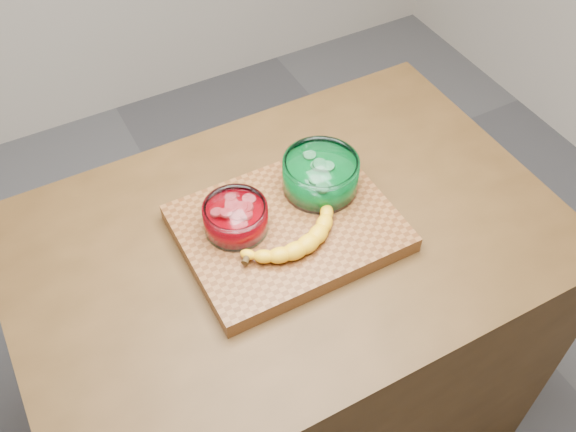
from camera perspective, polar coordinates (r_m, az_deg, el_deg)
name	(u,v)px	position (r m, az deg, el deg)	size (l,w,h in m)	color
ground	(288,412)	(2.17, 0.00, -17.02)	(3.50, 3.50, 0.00)	#56565A
counter	(288,340)	(1.77, 0.00, -10.99)	(1.20, 0.80, 0.90)	#4A3016
cutting_board	(288,228)	(1.38, 0.00, -1.10)	(0.45, 0.35, 0.04)	brown
bowl_red	(236,218)	(1.34, -4.67, -0.14)	(0.14, 0.14, 0.06)	white
bowl_green	(321,175)	(1.41, 2.91, 3.66)	(0.17, 0.17, 0.08)	white
banana	(292,233)	(1.32, 0.38, -1.52)	(0.27, 0.15, 0.04)	yellow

